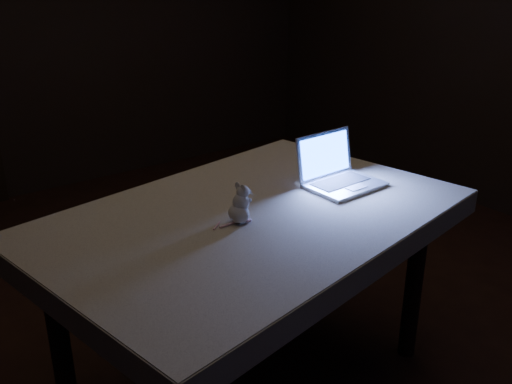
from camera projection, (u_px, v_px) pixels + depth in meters
floor at (261, 322)px, 2.90m from camera, size 5.00×5.00×0.00m
back_wall at (58, 20)px, 4.27m from camera, size 4.50×0.04×2.60m
table at (252, 304)px, 2.33m from camera, size 1.66×1.22×0.81m
tablecloth at (281, 221)px, 2.21m from camera, size 1.79×1.36×0.09m
laptop at (346, 163)px, 2.37m from camera, size 0.32×0.28×0.21m
plush_mouse at (239, 204)px, 2.06m from camera, size 0.14×0.14×0.15m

